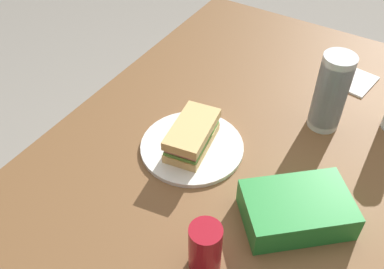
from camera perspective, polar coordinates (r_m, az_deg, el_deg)
dining_table at (r=1.19m, az=7.80°, el=-5.38°), size 1.42×1.03×0.76m
paper_plate at (r=1.12m, az=0.00°, el=-1.63°), size 0.27×0.27×0.01m
sandwich at (r=1.08m, az=0.02°, el=-0.04°), size 0.19×0.12×0.08m
soda_can_red at (r=0.87m, az=1.75°, el=-14.79°), size 0.07×0.07×0.12m
chip_bag at (r=0.98m, az=13.68°, el=-9.62°), size 0.26×0.27×0.07m
plastic_cup_stack at (r=1.17m, az=17.93°, el=5.32°), size 0.08×0.08×0.22m
paper_napkin at (r=1.43m, az=20.34°, el=6.85°), size 0.15×0.15×0.01m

